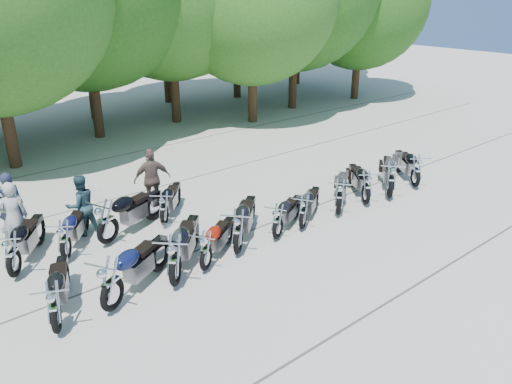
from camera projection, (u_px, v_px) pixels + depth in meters
ground at (293, 249)px, 12.80m from camera, size 90.00×90.00×0.00m
tree_8 at (361, 2)px, 28.06m from camera, size 7.53×7.53×9.25m
motorcycle_0 at (54, 306)px, 9.43m from camera, size 1.56×2.31×1.26m
motorcycle_1 at (111, 283)px, 10.04m from camera, size 2.54×1.86×1.41m
motorcycle_2 at (175, 259)px, 10.90m from camera, size 2.34×2.33×1.43m
motorcycle_3 at (206, 249)px, 11.56m from camera, size 2.08×1.65×1.17m
motorcycle_4 at (238, 230)px, 12.24m from camera, size 2.33×2.16×1.38m
motorcycle_5 at (278, 220)px, 13.03m from camera, size 2.10×1.47×1.15m
motorcycle_6 at (303, 211)px, 13.56m from camera, size 2.07×1.61×1.16m
motorcycle_7 at (340, 196)px, 14.38m from camera, size 2.21×1.92×1.28m
motorcycle_8 at (367, 186)px, 15.08m from camera, size 1.88×2.22×1.27m
motorcycle_9 at (391, 179)px, 15.50m from camera, size 2.37×2.17×1.40m
motorcycle_10 at (416, 170)px, 16.38m from camera, size 1.94×2.27×1.30m
motorcycle_11 at (12, 253)px, 11.25m from camera, size 1.92×2.31×1.32m
motorcycle_12 at (64, 239)px, 11.98m from camera, size 1.81×2.11×1.21m
motorcycle_13 at (107, 220)px, 12.69m from camera, size 2.64×1.64×1.43m
motorcycle_14 at (164, 207)px, 13.74m from camera, size 1.92×1.96×1.19m
rider_0 at (14, 218)px, 12.31m from camera, size 0.75×0.55×1.89m
rider_1 at (81, 205)px, 13.27m from camera, size 0.82×0.64×1.68m
rider_2 at (152, 179)px, 14.80m from camera, size 1.19×0.74×1.88m
rider_3 at (10, 205)px, 13.14m from camera, size 0.74×0.56×1.81m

